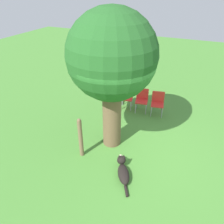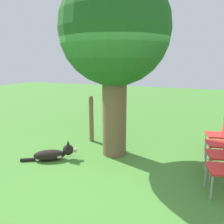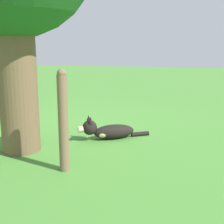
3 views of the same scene
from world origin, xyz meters
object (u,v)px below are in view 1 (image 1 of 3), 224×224
(dog, at_px, (123,171))
(red_chair_0, at_px, (158,102))
(oak_tree, at_px, (112,59))
(red_chair_1, at_px, (142,99))
(fence_post, at_px, (81,137))
(red_chair_3, at_px, (113,93))
(red_chair_2, at_px, (127,96))

(dog, distance_m, red_chair_0, 3.29)
(dog, xyz_separation_m, red_chair_0, (3.27, -0.04, 0.36))
(oak_tree, distance_m, dog, 2.80)
(dog, height_order, red_chair_1, red_chair_1)
(fence_post, xyz_separation_m, red_chair_3, (3.07, 0.40, -0.12))
(red_chair_1, bearing_deg, red_chair_3, -102.05)
(red_chair_3, bearing_deg, red_chair_2, 77.95)
(red_chair_0, xyz_separation_m, red_chair_3, (0.01, 1.77, 0.00))
(red_chair_0, bearing_deg, red_chair_3, -102.05)
(oak_tree, xyz_separation_m, red_chair_3, (2.21, 0.95, -2.11))
(red_chair_0, bearing_deg, red_chair_1, -102.05)
(dog, relative_size, fence_post, 0.87)
(red_chair_1, bearing_deg, red_chair_0, 77.95)
(oak_tree, height_order, red_chair_1, oak_tree)
(red_chair_2, bearing_deg, dog, 7.57)
(dog, xyz_separation_m, red_chair_1, (3.27, 0.55, 0.36))
(oak_tree, distance_m, red_chair_2, 3.07)
(fence_post, height_order, red_chair_1, fence_post)
(red_chair_1, relative_size, red_chair_2, 1.00)
(dog, xyz_separation_m, red_chair_2, (3.28, 1.14, 0.36))
(dog, height_order, red_chair_3, red_chair_3)
(red_chair_3, bearing_deg, red_chair_0, 77.95)
(dog, xyz_separation_m, red_chair_3, (3.28, 1.73, 0.36))
(oak_tree, bearing_deg, red_chair_2, 9.16)
(oak_tree, distance_m, fence_post, 2.23)
(fence_post, bearing_deg, red_chair_2, -3.51)
(red_chair_1, height_order, red_chair_2, same)
(dog, relative_size, red_chair_1, 1.24)
(fence_post, xyz_separation_m, red_chair_1, (3.06, -0.78, -0.12))
(fence_post, bearing_deg, red_chair_0, -24.17)
(red_chair_2, bearing_deg, red_chair_1, 77.95)
(oak_tree, distance_m, red_chair_3, 3.20)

